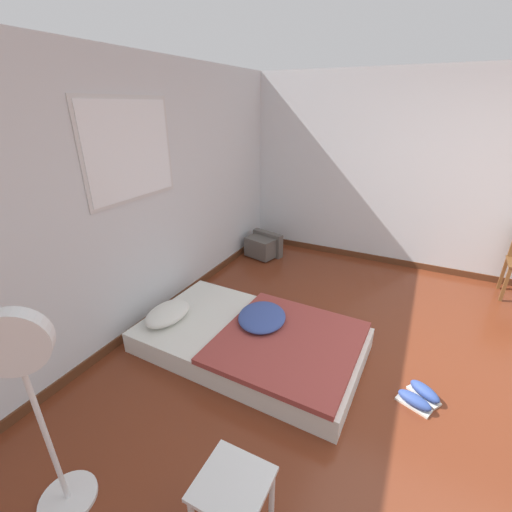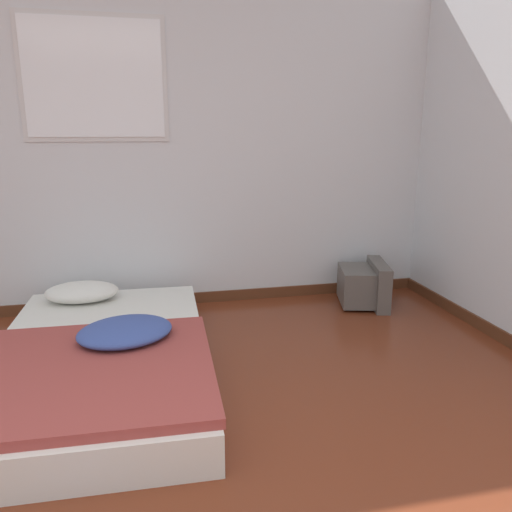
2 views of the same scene
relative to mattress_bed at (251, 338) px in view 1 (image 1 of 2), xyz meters
The scene contains 8 objects.
ground_plane 1.81m from the mattress_bed, 84.65° to the right, with size 20.00×20.00×0.00m, color maroon.
wall_back 1.70m from the mattress_bed, 82.36° to the left, with size 7.38×0.08×2.60m.
wall_right 3.43m from the mattress_bed, 33.73° to the right, with size 0.08×8.40×2.60m.
mattress_bed is the anchor object (origin of this frame).
crt_tv 2.22m from the mattress_bed, 22.59° to the left, with size 0.47×0.55×0.36m.
side_stool 1.58m from the mattress_bed, 155.96° to the right, with size 0.35×0.35×0.46m.
sneaker_pair 1.48m from the mattress_bed, 88.42° to the right, with size 0.35×0.35×0.10m.
standing_fan 1.90m from the mattress_bed, 168.37° to the left, with size 0.33×0.33×1.33m.
Camera 1 is at (-2.51, 0.57, 2.17)m, focal length 24.00 mm.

